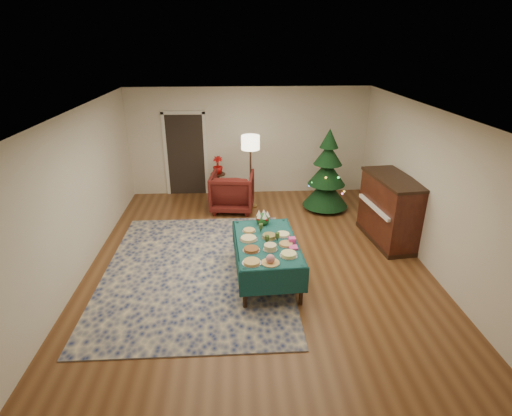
{
  "coord_description": "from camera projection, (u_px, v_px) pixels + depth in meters",
  "views": [
    {
      "loc": [
        -0.38,
        -6.42,
        3.77
      ],
      "look_at": [
        0.01,
        0.36,
        0.87
      ],
      "focal_mm": 28.0,
      "sensor_mm": 36.0,
      "label": 1
    }
  ],
  "objects": [
    {
      "name": "platter_8",
      "position": [
        283.0,
        234.0,
        6.76
      ],
      "size": [
        0.26,
        0.26,
        0.04
      ],
      "color": "silver",
      "rests_on": "buffet_table"
    },
    {
      "name": "platter_1",
      "position": [
        270.0,
        260.0,
        5.9
      ],
      "size": [
        0.28,
        0.28,
        0.15
      ],
      "color": "silver",
      "rests_on": "buffet_table"
    },
    {
      "name": "platter_5",
      "position": [
        286.0,
        244.0,
        6.44
      ],
      "size": [
        0.25,
        0.25,
        0.04
      ],
      "color": "silver",
      "rests_on": "buffet_table"
    },
    {
      "name": "potted_plant",
      "position": [
        218.0,
        169.0,
        9.88
      ],
      "size": [
        0.24,
        0.44,
        0.24
      ],
      "primitive_type": "imported",
      "color": "#A00D0B",
      "rests_on": "side_table"
    },
    {
      "name": "side_table",
      "position": [
        219.0,
        186.0,
        10.06
      ],
      "size": [
        0.37,
        0.37,
        0.66
      ],
      "color": "black",
      "rests_on": "ground"
    },
    {
      "name": "platter_9",
      "position": [
        249.0,
        230.0,
        6.89
      ],
      "size": [
        0.24,
        0.24,
        0.04
      ],
      "color": "silver",
      "rests_on": "buffet_table"
    },
    {
      "name": "napkin_stack",
      "position": [
        293.0,
        248.0,
        6.33
      ],
      "size": [
        0.14,
        0.14,
        0.04
      ],
      "primitive_type": "cube",
      "rotation": [
        0.0,
        0.0,
        0.05
      ],
      "color": "#E53F8D",
      "rests_on": "buffet_table"
    },
    {
      "name": "platter_6",
      "position": [
        249.0,
        239.0,
        6.61
      ],
      "size": [
        0.3,
        0.3,
        0.05
      ],
      "color": "silver",
      "rests_on": "buffet_table"
    },
    {
      "name": "platter_2",
      "position": [
        289.0,
        254.0,
        6.11
      ],
      "size": [
        0.28,
        0.28,
        0.06
      ],
      "color": "silver",
      "rests_on": "buffet_table"
    },
    {
      "name": "room_shell",
      "position": [
        257.0,
        191.0,
        6.86
      ],
      "size": [
        7.0,
        7.0,
        7.0
      ],
      "color": "#593319",
      "rests_on": "ground"
    },
    {
      "name": "christmas_tree",
      "position": [
        327.0,
        174.0,
        9.22
      ],
      "size": [
        1.35,
        1.35,
        1.93
      ],
      "color": "black",
      "rests_on": "ground"
    },
    {
      "name": "platter_4",
      "position": [
        270.0,
        247.0,
        6.28
      ],
      "size": [
        0.23,
        0.23,
        0.09
      ],
      "color": "silver",
      "rests_on": "buffet_table"
    },
    {
      "name": "gift_box",
      "position": [
        292.0,
        240.0,
        6.5
      ],
      "size": [
        0.12,
        0.12,
        0.09
      ],
      "primitive_type": "cube",
      "rotation": [
        0.0,
        0.0,
        0.05
      ],
      "color": "#DC3D98",
      "rests_on": "buffet_table"
    },
    {
      "name": "buffet_table",
      "position": [
        266.0,
        249.0,
        6.6
      ],
      "size": [
        1.12,
        1.81,
        0.68
      ],
      "color": "black",
      "rests_on": "ground"
    },
    {
      "name": "goblet_2",
      "position": [
        267.0,
        240.0,
        6.44
      ],
      "size": [
        0.07,
        0.07,
        0.16
      ],
      "color": "#2D471E",
      "rests_on": "buffet_table"
    },
    {
      "name": "doorway",
      "position": [
        186.0,
        153.0,
        10.07
      ],
      "size": [
        1.08,
        0.04,
        2.16
      ],
      "color": "black",
      "rests_on": "ground"
    },
    {
      "name": "platter_3",
      "position": [
        251.0,
        249.0,
        6.27
      ],
      "size": [
        0.28,
        0.28,
        0.05
      ],
      "color": "silver",
      "rests_on": "buffet_table"
    },
    {
      "name": "platter_0",
      "position": [
        252.0,
        262.0,
        5.92
      ],
      "size": [
        0.29,
        0.29,
        0.04
      ],
      "color": "silver",
      "rests_on": "buffet_table"
    },
    {
      "name": "floor_lamp",
      "position": [
        250.0,
        147.0,
        9.1
      ],
      "size": [
        0.42,
        0.42,
        1.74
      ],
      "color": "#A57F3F",
      "rests_on": "ground"
    },
    {
      "name": "goblet_0",
      "position": [
        261.0,
        228.0,
        6.84
      ],
      "size": [
        0.07,
        0.07,
        0.16
      ],
      "color": "#2D471E",
      "rests_on": "buffet_table"
    },
    {
      "name": "piano",
      "position": [
        390.0,
        210.0,
        7.83
      ],
      "size": [
        0.87,
        1.6,
        1.33
      ],
      "color": "black",
      "rests_on": "ground"
    },
    {
      "name": "armchair",
      "position": [
        232.0,
        190.0,
        9.33
      ],
      "size": [
        1.07,
        1.01,
        1.0
      ],
      "primitive_type": "imported",
      "rotation": [
        0.0,
        0.0,
        3.03
      ],
      "color": "#4C1310",
      "rests_on": "ground"
    },
    {
      "name": "centerpiece",
      "position": [
        263.0,
        218.0,
        7.13
      ],
      "size": [
        0.25,
        0.25,
        0.28
      ],
      "color": "#1E4C1E",
      "rests_on": "buffet_table"
    },
    {
      "name": "platter_7",
      "position": [
        269.0,
        236.0,
        6.66
      ],
      "size": [
        0.26,
        0.26,
        0.07
      ],
      "color": "silver",
      "rests_on": "buffet_table"
    },
    {
      "name": "rug",
      "position": [
        198.0,
        269.0,
        7.04
      ],
      "size": [
        3.21,
        4.2,
        0.02
      ],
      "primitive_type": "cube",
      "rotation": [
        0.0,
        0.0,
        0.0
      ],
      "color": "#152150",
      "rests_on": "ground"
    },
    {
      "name": "goblet_1",
      "position": [
        277.0,
        237.0,
        6.53
      ],
      "size": [
        0.07,
        0.07,
        0.16
      ],
      "color": "#2D471E",
      "rests_on": "buffet_table"
    }
  ]
}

